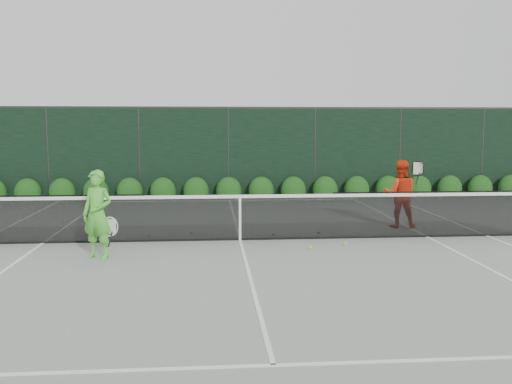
{
  "coord_description": "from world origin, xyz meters",
  "views": [
    {
      "loc": [
        -0.63,
        -11.96,
        2.47
      ],
      "look_at": [
        0.37,
        0.3,
        1.0
      ],
      "focal_mm": 40.0,
      "sensor_mm": 36.0,
      "label": 1
    }
  ],
  "objects": [
    {
      "name": "tennis_balls",
      "position": [
        0.5,
        0.11,
        0.03
      ],
      "size": [
        4.15,
        1.82,
        0.07
      ],
      "color": "#B5DF31",
      "rests_on": "ground"
    },
    {
      "name": "tennis_net",
      "position": [
        -0.02,
        0.0,
        0.53
      ],
      "size": [
        12.9,
        0.1,
        1.07
      ],
      "color": "black",
      "rests_on": "ground"
    },
    {
      "name": "player_woman",
      "position": [
        -2.7,
        -1.41,
        0.82
      ],
      "size": [
        0.7,
        0.6,
        1.64
      ],
      "rotation": [
        0.0,
        0.0,
        -0.42
      ],
      "color": "#52C439",
      "rests_on": "ground"
    },
    {
      "name": "hedge_row",
      "position": [
        -0.0,
        7.15,
        0.23
      ],
      "size": [
        31.66,
        0.65,
        0.94
      ],
      "color": "#10390F",
      "rests_on": "ground"
    },
    {
      "name": "ground",
      "position": [
        0.0,
        0.0,
        0.0
      ],
      "size": [
        80.0,
        80.0,
        0.0
      ],
      "primitive_type": "plane",
      "color": "gray",
      "rests_on": "ground"
    },
    {
      "name": "windscreen_fence",
      "position": [
        0.0,
        -2.71,
        1.51
      ],
      "size": [
        32.0,
        21.07,
        3.06
      ],
      "color": "black",
      "rests_on": "ground"
    },
    {
      "name": "player_man",
      "position": [
        3.9,
        1.24,
        0.81
      ],
      "size": [
        0.93,
        0.77,
        1.62
      ],
      "rotation": [
        0.0,
        0.0,
        2.93
      ],
      "color": "red",
      "rests_on": "ground"
    },
    {
      "name": "court_lines",
      "position": [
        0.0,
        0.0,
        0.01
      ],
      "size": [
        11.03,
        23.83,
        0.01
      ],
      "color": "white",
      "rests_on": "ground"
    }
  ]
}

